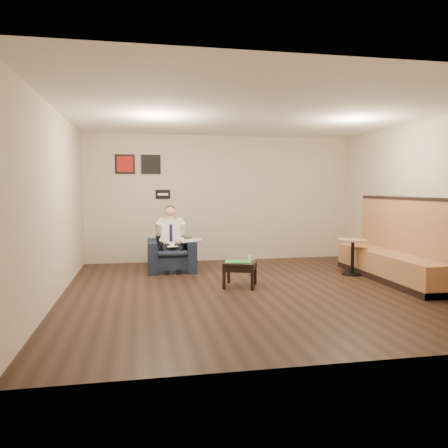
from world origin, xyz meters
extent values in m
plane|color=black|center=(0.00, 0.00, 0.00)|extent=(6.00, 6.00, 0.00)
cube|color=beige|center=(0.00, 3.00, 1.40)|extent=(6.00, 0.02, 2.80)
cube|color=beige|center=(0.00, -3.00, 1.40)|extent=(6.00, 0.02, 2.80)
cube|color=beige|center=(-3.00, 0.00, 1.40)|extent=(0.02, 6.00, 2.80)
cube|color=beige|center=(3.00, 0.00, 1.40)|extent=(0.02, 6.00, 2.80)
cube|color=white|center=(0.00, 0.00, 2.80)|extent=(6.00, 6.00, 0.02)
cube|color=black|center=(-1.30, 2.98, 1.50)|extent=(0.32, 0.02, 0.20)
cube|color=#A41514|center=(-2.10, 2.98, 2.15)|extent=(0.42, 0.03, 0.42)
cube|color=black|center=(-1.55, 2.98, 2.15)|extent=(0.42, 0.03, 0.42)
cube|color=black|center=(-1.20, 1.92, 0.45)|extent=(0.93, 0.93, 0.90)
cube|color=white|center=(-1.20, 1.71, 0.55)|extent=(0.22, 0.31, 0.01)
cube|color=silver|center=(-0.82, 1.82, 0.61)|extent=(0.41, 0.51, 0.01)
cube|color=black|center=(-0.17, 0.29, 0.21)|extent=(0.66, 0.66, 0.42)
cube|color=green|center=(-0.21, 0.28, 0.43)|extent=(0.48, 0.39, 0.01)
cylinder|color=white|center=(0.02, 0.33, 0.46)|extent=(0.10, 0.10, 0.09)
cube|color=black|center=(-0.08, 0.41, 0.42)|extent=(0.15, 0.12, 0.01)
cube|color=#A1693E|center=(2.59, 0.30, 0.73)|extent=(0.68, 2.85, 1.46)
cylinder|color=#AA7E5C|center=(2.15, 0.89, 0.34)|extent=(0.64, 0.64, 0.67)
camera|label=1|loc=(-1.77, -6.69, 1.64)|focal=35.00mm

